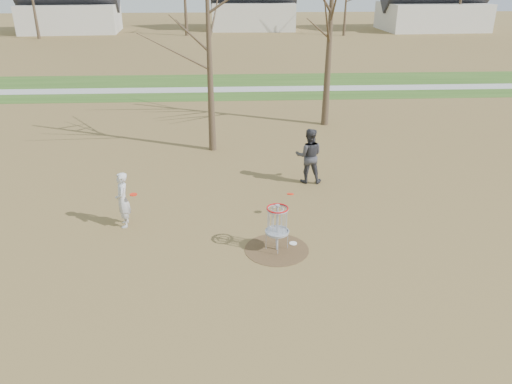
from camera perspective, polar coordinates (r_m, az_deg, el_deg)
ground at (r=14.02m, az=2.38°, el=-6.59°), size 160.00×160.00×0.00m
green_band at (r=33.77m, az=-0.92°, el=12.03°), size 160.00×8.00×0.01m
footpath at (r=32.79m, az=-0.85°, el=11.67°), size 160.00×1.50×0.01m
dirt_circle at (r=14.02m, az=2.38°, el=-6.57°), size 1.80×1.80×0.01m
player_standing at (r=15.40m, az=-15.00°, el=-0.87°), size 0.50×0.68×1.72m
player_throwing at (r=18.06m, az=6.06°, el=4.14°), size 1.06×0.87×2.02m
disc_grounded at (r=14.31m, az=4.27°, el=-5.87°), size 0.22×0.22×0.02m
discs_in_play at (r=15.08m, az=-4.44°, el=-0.25°), size 4.92×0.61×0.32m
disc_golf_basket at (r=13.58m, az=2.45°, el=-3.28°), size 0.64×0.64×1.35m
houses_row at (r=64.87m, az=2.00°, el=21.07°), size 56.51×10.01×7.26m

